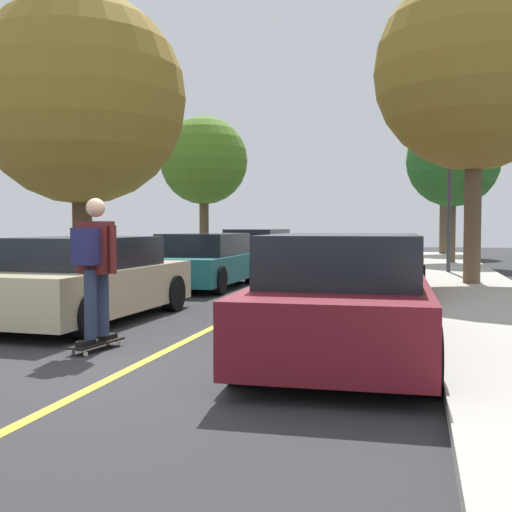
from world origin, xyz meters
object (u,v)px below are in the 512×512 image
at_px(parked_car_right_nearest, 345,297).
at_px(street_tree_left_nearest, 81,99).
at_px(parked_car_right_near, 377,269).
at_px(street_tree_right_nearest, 475,71).
at_px(street_tree_right_far, 444,161).
at_px(streetlamp, 450,177).
at_px(street_tree_right_near, 453,161).
at_px(parked_car_left_far, 258,251).
at_px(street_tree_left_near, 204,161).
at_px(skateboarder, 94,261).
at_px(skateboard, 97,343).
at_px(parked_car_left_near, 203,261).
at_px(parked_car_left_nearest, 87,280).

bearing_deg(parked_car_right_nearest, street_tree_left_nearest, 140.76).
xyz_separation_m(parked_car_right_near, street_tree_right_nearest, (2.11, 2.60, 4.61)).
relative_size(parked_car_right_near, street_tree_right_far, 0.63).
bearing_deg(streetlamp, street_tree_right_far, 88.40).
bearing_deg(street_tree_left_nearest, street_tree_right_nearest, 22.01).
height_order(street_tree_left_nearest, street_tree_right_near, street_tree_left_nearest).
xyz_separation_m(parked_car_left_far, streetlamp, (6.04, -0.44, 2.29)).
bearing_deg(parked_car_right_near, street_tree_left_near, 130.97).
xyz_separation_m(parked_car_right_near, street_tree_left_nearest, (-6.40, -0.84, 3.68)).
xyz_separation_m(street_tree_left_near, skateboarder, (3.42, -13.86, -2.67)).
distance_m(street_tree_left_near, skateboard, 14.72).
bearing_deg(street_tree_right_near, skateboard, -105.85).
relative_size(parked_car_right_nearest, street_tree_right_nearest, 0.59).
xyz_separation_m(street_tree_left_near, street_tree_right_far, (8.51, 11.90, 0.99)).
xyz_separation_m(parked_car_right_nearest, street_tree_right_far, (2.11, 25.34, 4.07)).
bearing_deg(streetlamp, street_tree_right_near, 85.96).
xyz_separation_m(parked_car_right_near, street_tree_right_near, (2.11, 11.44, 3.35)).
bearing_deg(parked_car_left_near, street_tree_right_nearest, 11.94).
relative_size(street_tree_right_far, skateboard, 7.55).
bearing_deg(parked_car_right_near, skateboarder, -114.63).
bearing_deg(skateboard, parked_car_left_far, 95.68).
distance_m(parked_car_right_near, street_tree_right_nearest, 5.69).
relative_size(parked_car_left_far, street_tree_left_near, 0.89).
xyz_separation_m(parked_car_right_near, street_tree_right_far, (2.11, 19.27, 4.14)).
xyz_separation_m(parked_car_right_nearest, street_tree_left_near, (-6.40, 13.44, 3.08)).
bearing_deg(parked_car_left_nearest, parked_car_right_near, 45.49).
bearing_deg(street_tree_right_far, parked_car_left_nearest, -105.15).
relative_size(parked_car_right_near, street_tree_right_near, 0.74).
xyz_separation_m(parked_car_left_far, street_tree_left_near, (-2.11, 0.60, 3.07)).
bearing_deg(street_tree_right_near, parked_car_right_near, -100.45).
bearing_deg(parked_car_right_nearest, street_tree_right_far, 85.24).
relative_size(street_tree_left_nearest, street_tree_left_near, 1.25).
height_order(parked_car_right_nearest, street_tree_right_far, street_tree_right_far).
bearing_deg(skateboarder, parked_car_left_far, 95.64).
relative_size(street_tree_left_nearest, street_tree_right_far, 1.00).
distance_m(parked_car_left_near, street_tree_left_nearest, 4.70).
distance_m(parked_car_right_nearest, streetlamp, 12.73).
relative_size(street_tree_right_near, street_tree_right_far, 0.86).
bearing_deg(parked_car_left_near, street_tree_left_near, 109.01).
bearing_deg(parked_car_left_nearest, street_tree_left_near, 100.20).
distance_m(streetlamp, skateboard, 13.95).
xyz_separation_m(parked_car_right_nearest, street_tree_right_nearest, (2.11, 8.67, 4.54)).
bearing_deg(parked_car_right_near, parked_car_left_far, 122.34).
xyz_separation_m(street_tree_right_nearest, street_tree_right_near, (0.00, 8.84, -1.26)).
bearing_deg(skateboarder, street_tree_right_near, 74.17).
relative_size(parked_car_left_far, streetlamp, 0.94).
distance_m(parked_car_left_far, street_tree_left_near, 3.78).
distance_m(parked_car_right_near, streetlamp, 6.98).
bearing_deg(street_tree_right_nearest, parked_car_right_nearest, -103.69).
bearing_deg(street_tree_right_near, street_tree_left_near, -154.42).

